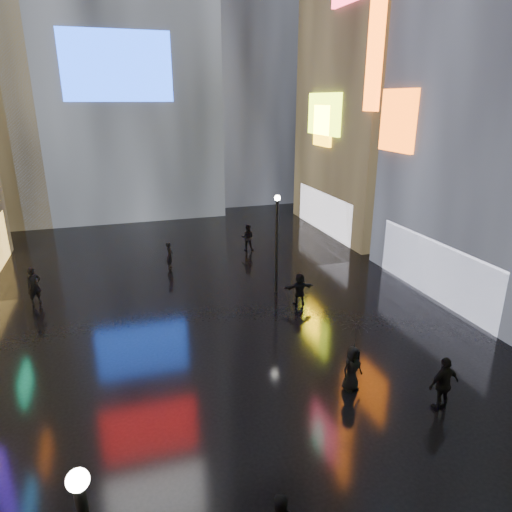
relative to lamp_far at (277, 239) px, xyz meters
name	(u,v)px	position (x,y,z in m)	size (l,w,h in m)	color
ground	(209,300)	(-3.60, 0.04, -2.94)	(140.00, 140.00, 0.00)	black
building_right_far	(396,35)	(12.38, 10.04, 11.03)	(10.28, 12.00, 28.00)	black
tower_flank_right	(240,18)	(5.40, 26.04, 14.06)	(12.00, 12.00, 34.00)	black
lamp_far	(277,239)	(0.00, 0.00, 0.00)	(0.30, 0.30, 5.20)	black
pedestrian_3	(444,384)	(1.90, -10.72, -1.98)	(1.13, 0.47, 1.92)	black
pedestrian_4	(352,368)	(-0.38, -8.84, -2.11)	(0.81, 0.53, 1.66)	black
pedestrian_5	(299,289)	(0.59, -1.76, -2.13)	(1.50, 0.48, 1.62)	black
pedestrian_6	(34,286)	(-11.92, 2.22, -2.00)	(0.69, 0.45, 1.89)	black
pedestrian_7	(248,238)	(0.57, 7.26, -2.06)	(0.86, 0.67, 1.76)	black
umbrella_2	(355,335)	(-0.38, -8.84, -0.81)	(1.03, 1.05, 0.94)	black
pedestrian_8	(170,255)	(-4.88, 5.30, -2.13)	(0.59, 0.39, 1.62)	black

